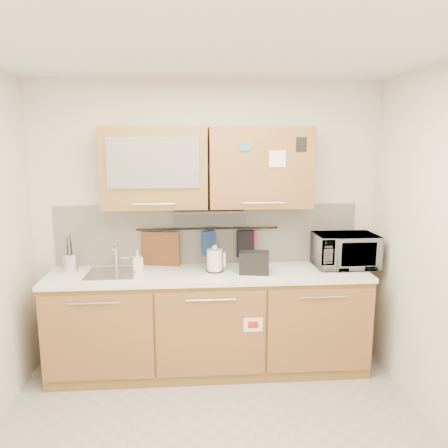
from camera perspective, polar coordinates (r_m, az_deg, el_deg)
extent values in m
plane|color=white|center=(2.59, -0.95, 23.07)|extent=(3.20, 3.20, 0.00)
plane|color=silver|center=(4.09, -2.17, 0.07)|extent=(3.20, 0.00, 3.20)
cube|color=olive|center=(4.05, -1.91, -12.77)|extent=(2.80, 0.60, 0.88)
cube|color=black|center=(4.22, -1.88, -17.65)|extent=(2.80, 0.54, 0.10)
cube|color=#A26739|center=(3.83, -16.24, -14.13)|extent=(0.91, 0.02, 0.74)
cylinder|color=silver|center=(3.69, -16.56, -9.90)|extent=(0.41, 0.01, 0.01)
cube|color=#A26739|center=(3.75, -1.70, -14.22)|extent=(0.91, 0.02, 0.74)
cylinder|color=silver|center=(3.61, -1.70, -9.91)|extent=(0.41, 0.01, 0.01)
cube|color=#A26739|center=(3.90, 12.52, -13.46)|extent=(0.91, 0.02, 0.74)
cylinder|color=silver|center=(3.77, 12.82, -9.29)|extent=(0.41, 0.01, 0.01)
cube|color=white|center=(3.88, -1.94, -6.58)|extent=(2.82, 0.62, 0.04)
cube|color=silver|center=(4.10, -2.15, -1.34)|extent=(2.80, 0.02, 0.56)
cube|color=olive|center=(3.86, -9.01, 7.26)|extent=(0.90, 0.35, 0.70)
cube|color=silver|center=(3.68, -9.26, 7.88)|extent=(0.76, 0.02, 0.42)
cube|color=#A26739|center=(3.90, 4.71, 7.38)|extent=(0.90, 0.35, 0.70)
cube|color=white|center=(3.74, 7.01, 8.44)|extent=(0.14, 0.00, 0.14)
cube|color=black|center=(3.82, -2.03, 1.17)|extent=(0.60, 0.46, 0.10)
cube|color=silver|center=(3.95, -14.46, -6.40)|extent=(0.42, 0.40, 0.03)
cylinder|color=silver|center=(4.06, -13.88, -4.06)|extent=(0.03, 0.03, 0.24)
cylinder|color=silver|center=(3.96, -14.12, -2.95)|extent=(0.02, 0.18, 0.02)
cylinder|color=black|center=(4.05, -2.14, -0.62)|extent=(1.30, 0.02, 0.02)
cylinder|color=silver|center=(4.07, -19.35, -4.84)|extent=(0.15, 0.15, 0.17)
cylinder|color=black|center=(4.07, -19.68, -3.79)|extent=(0.01, 0.01, 0.32)
cylinder|color=black|center=(4.03, -19.23, -4.13)|extent=(0.01, 0.01, 0.28)
cylinder|color=black|center=(4.07, -19.34, -3.60)|extent=(0.01, 0.01, 0.34)
cylinder|color=black|center=(4.04, -19.70, -4.38)|extent=(0.01, 0.01, 0.25)
cylinder|color=white|center=(3.87, -1.21, -4.77)|extent=(0.15, 0.15, 0.20)
sphere|color=white|center=(3.84, -1.22, -3.06)|extent=(0.05, 0.05, 0.05)
cube|color=white|center=(3.86, 0.07, -4.66)|extent=(0.02, 0.03, 0.13)
cylinder|color=black|center=(3.89, -1.21, -6.09)|extent=(0.15, 0.15, 0.01)
cube|color=black|center=(3.82, 3.96, -5.06)|extent=(0.28, 0.19, 0.19)
cube|color=black|center=(3.80, 3.29, -3.75)|extent=(0.09, 0.12, 0.01)
cube|color=black|center=(3.79, 4.67, -3.78)|extent=(0.09, 0.12, 0.01)
imported|color=#999999|center=(4.15, 15.54, -3.37)|extent=(0.56, 0.38, 0.31)
imported|color=#999999|center=(3.96, -11.24, -4.72)|extent=(0.11, 0.11, 0.19)
cube|color=brown|center=(4.09, -8.27, -4.02)|extent=(0.35, 0.09, 0.44)
cube|color=#214797|center=(4.06, -2.01, -2.45)|extent=(0.13, 0.08, 0.22)
cube|color=black|center=(4.09, 2.82, -2.58)|extent=(0.16, 0.06, 0.25)
cube|color=red|center=(4.09, 3.47, -1.83)|extent=(0.12, 0.02, 0.14)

